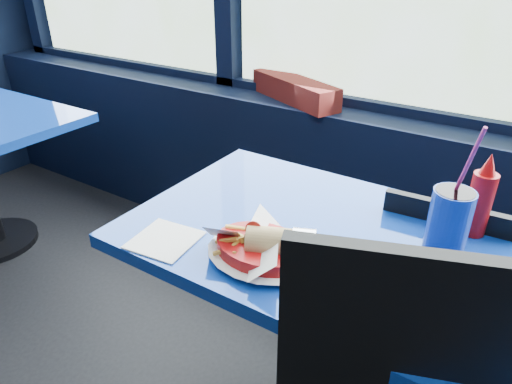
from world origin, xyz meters
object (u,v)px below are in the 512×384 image
planter_box (294,90)px  soda_cup (449,219)px  near_table (345,296)px  food_basket (264,247)px  ketchup_bottle (480,199)px  chair_near_back (439,285)px

planter_box → soda_cup: 1.15m
near_table → food_basket: (-0.15, -0.19, 0.22)m
near_table → ketchup_bottle: 0.44m
near_table → chair_near_back: size_ratio=1.48×
planter_box → ketchup_bottle: (0.90, -0.66, 0.00)m
planter_box → near_table: bearing=-28.4°
chair_near_back → planter_box: size_ratio=1.59×
chair_near_back → ketchup_bottle: bearing=113.5°
chair_near_back → ketchup_bottle: (0.06, -0.12, 0.38)m
ketchup_bottle → soda_cup: bearing=-112.8°
planter_box → ketchup_bottle: ketchup_bottle is taller
near_table → planter_box: 1.12m
food_basket → ketchup_bottle: ketchup_bottle is taller
near_table → soda_cup: size_ratio=3.52×
planter_box → food_basket: (0.50, -1.06, -0.07)m
food_basket → soda_cup: soda_cup is taller
food_basket → soda_cup: 0.46m
soda_cup → planter_box: bearing=137.9°
chair_near_back → planter_box: planter_box is taller
ketchup_bottle → soda_cup: 0.12m
near_table → chair_near_back: chair_near_back is taller
food_basket → soda_cup: bearing=40.4°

